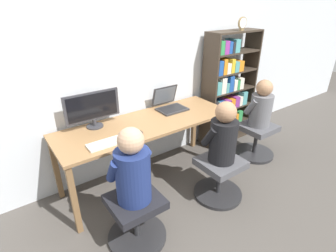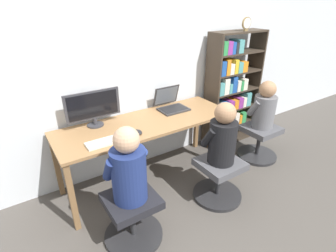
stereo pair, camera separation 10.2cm
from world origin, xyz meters
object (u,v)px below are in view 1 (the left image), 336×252
(person_at_monitor, at_px, (132,169))
(person_near_shelf, at_px, (261,106))
(office_chair_left, at_px, (136,217))
(desktop_monitor, at_px, (93,109))
(office_chair_right, at_px, (219,177))
(keyboard, at_px, (111,142))
(laptop, at_px, (170,105))
(desk_clock, at_px, (242,23))
(bookshelf, at_px, (226,94))
(person_at_laptop, at_px, (223,135))
(office_chair_side, at_px, (256,139))

(person_at_monitor, distance_m, person_near_shelf, 1.99)
(office_chair_left, height_order, person_at_monitor, person_at_monitor)
(desktop_monitor, relative_size, person_near_shelf, 0.93)
(office_chair_left, xyz_separation_m, office_chair_right, (0.98, -0.01, 0.00))
(keyboard, xyz_separation_m, office_chair_right, (0.95, -0.47, -0.52))
(desktop_monitor, bearing_deg, keyboard, -91.15)
(laptop, xyz_separation_m, keyboard, (-0.90, -0.35, -0.04))
(desk_clock, bearing_deg, office_chair_left, -159.27)
(person_at_monitor, xyz_separation_m, bookshelf, (1.90, 0.81, 0.00))
(person_at_laptop, bearing_deg, bookshelf, 41.76)
(laptop, relative_size, person_near_shelf, 0.55)
(keyboard, xyz_separation_m, office_chair_left, (-0.03, -0.46, -0.52))
(person_at_laptop, bearing_deg, office_chair_left, 179.62)
(person_near_shelf, bearing_deg, office_chair_right, -163.21)
(desktop_monitor, relative_size, office_chair_side, 1.08)
(keyboard, relative_size, bookshelf, 0.28)
(desk_clock, bearing_deg, desktop_monitor, 177.03)
(bookshelf, relative_size, person_near_shelf, 2.59)
(office_chair_right, xyz_separation_m, bookshelf, (0.92, 0.83, 0.50))
(laptop, relative_size, person_at_monitor, 0.52)
(laptop, height_order, office_chair_right, laptop)
(keyboard, height_order, person_at_monitor, person_at_monitor)
(person_at_laptop, bearing_deg, desktop_monitor, 137.39)
(office_chair_side, bearing_deg, person_near_shelf, 90.00)
(office_chair_left, height_order, office_chair_right, same)
(person_at_laptop, distance_m, desk_clock, 1.57)
(laptop, bearing_deg, person_at_monitor, -139.31)
(laptop, xyz_separation_m, desk_clock, (1.06, -0.05, 0.84))
(desktop_monitor, xyz_separation_m, keyboard, (-0.01, -0.40, -0.19))
(person_at_monitor, bearing_deg, desk_clock, 20.62)
(laptop, distance_m, office_chair_left, 1.36)
(office_chair_side, bearing_deg, office_chair_left, -171.82)
(office_chair_right, height_order, person_at_monitor, person_at_monitor)
(person_at_monitor, relative_size, person_at_laptop, 1.02)
(keyboard, relative_size, office_chair_side, 0.83)
(desktop_monitor, height_order, office_chair_left, desktop_monitor)
(desktop_monitor, height_order, person_at_monitor, desktop_monitor)
(keyboard, bearing_deg, desktop_monitor, 88.85)
(person_at_laptop, bearing_deg, desk_clock, 36.85)
(keyboard, distance_m, bookshelf, 1.90)
(office_chair_left, distance_m, bookshelf, 2.13)
(laptop, height_order, person_at_laptop, person_at_laptop)
(office_chair_left, xyz_separation_m, office_chair_side, (1.97, 0.28, 0.00))
(office_chair_left, bearing_deg, desk_clock, 20.73)
(office_chair_right, relative_size, office_chair_side, 1.00)
(office_chair_left, relative_size, office_chair_side, 1.00)
(laptop, distance_m, person_near_shelf, 1.16)
(keyboard, distance_m, desk_clock, 2.18)
(laptop, distance_m, keyboard, 0.97)
(office_chair_left, xyz_separation_m, person_near_shelf, (1.97, 0.29, 0.47))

